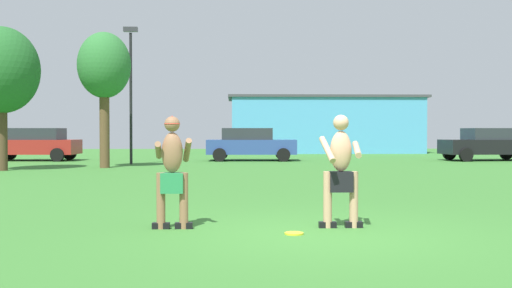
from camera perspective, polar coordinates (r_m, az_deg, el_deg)
ground_plane at (r=8.58m, az=6.40°, el=-8.49°), size 80.00×80.00×0.00m
player_with_cap at (r=8.98m, az=-7.93°, el=-2.18°), size 0.60×0.57×1.68m
player_in_black at (r=9.07m, az=8.05°, el=-2.31°), size 0.65×0.59×1.69m
frisbee at (r=8.53m, az=3.63°, el=-8.45°), size 0.27×0.27×0.03m
car_blue_near_post at (r=29.16m, az=-0.53°, el=0.03°), size 4.36×2.14×1.58m
car_red_mid_lot at (r=31.10m, az=-20.30°, el=0.03°), size 4.38×2.20×1.58m
car_black_far_end at (r=31.38m, az=21.13°, el=0.03°), size 4.43×2.31×1.58m
lamp_post at (r=26.65m, az=-11.78°, el=5.89°), size 0.60×0.24×5.92m
outbuilding_behind_lot at (r=40.64m, az=6.41°, el=1.84°), size 12.75×5.89×3.72m
tree_left_field at (r=24.39m, az=-14.19°, el=7.03°), size 2.07×2.07×5.30m
tree_right_field at (r=23.81m, az=-22.94°, el=6.41°), size 2.68×2.68×5.23m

